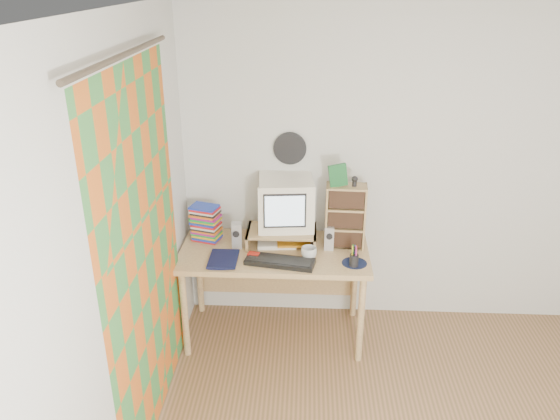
# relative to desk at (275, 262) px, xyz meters

# --- Properties ---
(ceiling) EXTENTS (3.50, 3.50, 0.00)m
(ceiling) POSITION_rel_desk_xyz_m (1.03, -1.44, 1.88)
(ceiling) COLOR white
(ceiling) RESTS_ON back_wall
(back_wall) EXTENTS (3.50, 0.00, 3.50)m
(back_wall) POSITION_rel_desk_xyz_m (1.03, 0.31, 0.63)
(back_wall) COLOR silver
(back_wall) RESTS_ON floor
(left_wall) EXTENTS (0.00, 3.50, 3.50)m
(left_wall) POSITION_rel_desk_xyz_m (-0.72, -1.44, 0.63)
(left_wall) COLOR silver
(left_wall) RESTS_ON floor
(curtain) EXTENTS (0.00, 2.20, 2.20)m
(curtain) POSITION_rel_desk_xyz_m (-0.68, -0.96, 0.53)
(curtain) COLOR #CE5F1D
(curtain) RESTS_ON left_wall
(wall_disc) EXTENTS (0.25, 0.02, 0.25)m
(wall_disc) POSITION_rel_desk_xyz_m (0.10, 0.29, 0.81)
(wall_disc) COLOR black
(wall_disc) RESTS_ON back_wall
(desk) EXTENTS (1.40, 0.70, 0.75)m
(desk) POSITION_rel_desk_xyz_m (0.00, 0.00, 0.00)
(desk) COLOR #DAB975
(desk) RESTS_ON floor
(monitor_riser) EXTENTS (0.52, 0.30, 0.12)m
(monitor_riser) POSITION_rel_desk_xyz_m (0.05, 0.04, 0.23)
(monitor_riser) COLOR tan
(monitor_riser) RESTS_ON desk
(crt_monitor) EXTENTS (0.43, 0.43, 0.38)m
(crt_monitor) POSITION_rel_desk_xyz_m (0.08, 0.09, 0.44)
(crt_monitor) COLOR white
(crt_monitor) RESTS_ON monitor_riser
(speaker_left) EXTENTS (0.08, 0.08, 0.20)m
(speaker_left) POSITION_rel_desk_xyz_m (-0.28, -0.03, 0.23)
(speaker_left) COLOR #A9A9AD
(speaker_left) RESTS_ON desk
(speaker_right) EXTENTS (0.07, 0.07, 0.19)m
(speaker_right) POSITION_rel_desk_xyz_m (0.41, -0.02, 0.23)
(speaker_right) COLOR #A9A9AD
(speaker_right) RESTS_ON desk
(keyboard) EXTENTS (0.51, 0.25, 0.03)m
(keyboard) POSITION_rel_desk_xyz_m (0.05, -0.27, 0.15)
(keyboard) COLOR black
(keyboard) RESTS_ON desk
(dvd_stack) EXTENTS (0.23, 0.19, 0.28)m
(dvd_stack) POSITION_rel_desk_xyz_m (-0.53, 0.08, 0.28)
(dvd_stack) COLOR brown
(dvd_stack) RESTS_ON desk
(cd_rack) EXTENTS (0.30, 0.17, 0.49)m
(cd_rack) POSITION_rel_desk_xyz_m (0.52, 0.03, 0.38)
(cd_rack) COLOR tan
(cd_rack) RESTS_ON desk
(mug) EXTENTS (0.11, 0.11, 0.09)m
(mug) POSITION_rel_desk_xyz_m (0.26, -0.18, 0.18)
(mug) COLOR silver
(mug) RESTS_ON desk
(diary) EXTENTS (0.25, 0.19, 0.05)m
(diary) POSITION_rel_desk_xyz_m (-0.46, -0.25, 0.16)
(diary) COLOR #0E1236
(diary) RESTS_ON desk
(mousepad) EXTENTS (0.19, 0.19, 0.00)m
(mousepad) POSITION_rel_desk_xyz_m (0.58, -0.24, 0.14)
(mousepad) COLOR black
(mousepad) RESTS_ON desk
(pen_cup) EXTENTS (0.07, 0.07, 0.13)m
(pen_cup) POSITION_rel_desk_xyz_m (0.57, -0.28, 0.20)
(pen_cup) COLOR black
(pen_cup) RESTS_ON desk
(papers) EXTENTS (0.30, 0.23, 0.04)m
(papers) POSITION_rel_desk_xyz_m (0.06, 0.04, 0.15)
(papers) COLOR white
(papers) RESTS_ON desk
(red_box) EXTENTS (0.09, 0.07, 0.04)m
(red_box) POSITION_rel_desk_xyz_m (-0.14, -0.20, 0.16)
(red_box) COLOR #A81C11
(red_box) RESTS_ON desk
(game_box) EXTENTS (0.13, 0.05, 0.16)m
(game_box) POSITION_rel_desk_xyz_m (0.45, 0.01, 0.70)
(game_box) COLOR #1A5C2B
(game_box) RESTS_ON cd_rack
(webcam) EXTENTS (0.05, 0.05, 0.08)m
(webcam) POSITION_rel_desk_xyz_m (0.57, 0.02, 0.66)
(webcam) COLOR black
(webcam) RESTS_ON cd_rack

